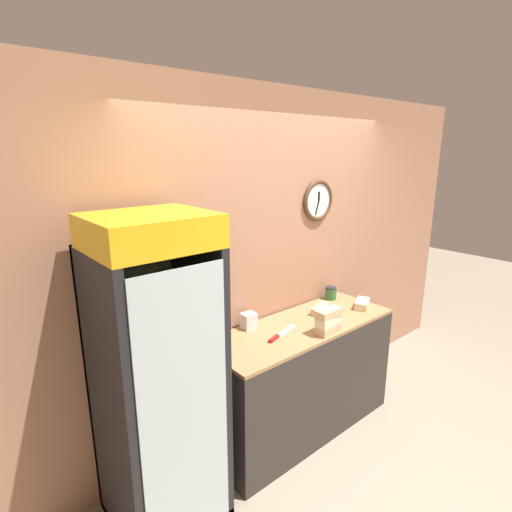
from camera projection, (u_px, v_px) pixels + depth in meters
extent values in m
plane|color=gray|center=(389.00, 488.00, 2.72)|extent=(14.00, 14.00, 0.00)
cube|color=#AD7A5B|center=(273.00, 262.00, 3.24)|extent=(5.20, 0.06, 2.70)
torus|color=#4C3823|center=(318.00, 200.00, 3.39)|extent=(0.35, 0.04, 0.35)
cylinder|color=white|center=(318.00, 200.00, 3.39)|extent=(0.29, 0.01, 0.29)
cube|color=black|center=(319.00, 196.00, 3.37)|extent=(0.02, 0.01, 0.08)
cube|color=black|center=(317.00, 208.00, 3.38)|extent=(0.04, 0.01, 0.12)
cube|color=#332D28|center=(300.00, 378.00, 3.22)|extent=(1.61, 0.59, 0.89)
cube|color=#9E754C|center=(302.00, 326.00, 3.11)|extent=(1.61, 0.59, 0.02)
cube|color=black|center=(137.00, 371.00, 2.55)|extent=(0.62, 0.04, 1.74)
cube|color=black|center=(110.00, 410.00, 2.16)|extent=(0.05, 0.61, 1.74)
cube|color=black|center=(200.00, 373.00, 2.51)|extent=(0.05, 0.61, 1.74)
cube|color=black|center=(167.00, 506.00, 2.55)|extent=(0.62, 0.61, 0.05)
cube|color=white|center=(139.00, 372.00, 2.53)|extent=(0.52, 0.02, 1.64)
cube|color=silver|center=(186.00, 417.00, 2.10)|extent=(0.52, 0.01, 1.64)
cube|color=gold|center=(149.00, 231.00, 2.07)|extent=(0.62, 0.55, 0.18)
cube|color=silver|center=(164.00, 447.00, 2.42)|extent=(0.50, 0.49, 0.01)
cube|color=silver|center=(160.00, 390.00, 2.32)|extent=(0.50, 0.49, 0.01)
cube|color=silver|center=(155.00, 329.00, 2.22)|extent=(0.50, 0.49, 0.01)
cylinder|color=gold|center=(150.00, 335.00, 1.98)|extent=(0.08, 0.08, 0.14)
cylinder|color=gold|center=(148.00, 316.00, 1.95)|extent=(0.03, 0.03, 0.06)
cylinder|color=navy|center=(186.00, 453.00, 2.27)|extent=(0.07, 0.07, 0.13)
cylinder|color=navy|center=(185.00, 439.00, 2.25)|extent=(0.03, 0.03, 0.05)
cylinder|color=orange|center=(191.00, 386.00, 2.20)|extent=(0.08, 0.08, 0.17)
cylinder|color=orange|center=(190.00, 366.00, 2.17)|extent=(0.03, 0.03, 0.07)
cylinder|color=#5B2D19|center=(161.00, 463.00, 2.17)|extent=(0.07, 0.07, 0.17)
cylinder|color=#5B2D19|center=(160.00, 445.00, 2.14)|extent=(0.03, 0.03, 0.07)
cylinder|color=gold|center=(192.00, 319.00, 2.11)|extent=(0.06, 0.06, 0.18)
cylinder|color=gold|center=(191.00, 296.00, 2.08)|extent=(0.02, 0.02, 0.08)
cylinder|color=#B2BCCC|center=(202.00, 441.00, 2.33)|extent=(0.07, 0.07, 0.18)
cylinder|color=#B2BCCC|center=(201.00, 422.00, 2.30)|extent=(0.03, 0.03, 0.08)
cylinder|color=navy|center=(172.00, 394.00, 2.13)|extent=(0.06, 0.06, 0.18)
cylinder|color=navy|center=(171.00, 373.00, 2.09)|extent=(0.02, 0.02, 0.08)
cylinder|color=#5B2D19|center=(168.00, 328.00, 2.03)|extent=(0.07, 0.07, 0.16)
cylinder|color=#5B2D19|center=(167.00, 308.00, 2.00)|extent=(0.03, 0.03, 0.07)
cylinder|color=#B2BCCC|center=(148.00, 474.00, 2.12)|extent=(0.06, 0.06, 0.14)
cylinder|color=#B2BCCC|center=(147.00, 458.00, 2.10)|extent=(0.02, 0.02, 0.06)
cylinder|color=gold|center=(154.00, 406.00, 2.07)|extent=(0.07, 0.07, 0.12)
cylinder|color=gold|center=(153.00, 392.00, 2.05)|extent=(0.03, 0.03, 0.05)
cube|color=tan|center=(328.00, 329.00, 2.96)|extent=(0.22, 0.11, 0.06)
cube|color=beige|center=(328.00, 321.00, 2.94)|extent=(0.21, 0.11, 0.06)
cube|color=tan|center=(329.00, 313.00, 2.93)|extent=(0.21, 0.10, 0.06)
cube|color=tan|center=(321.00, 309.00, 3.33)|extent=(0.24, 0.15, 0.06)
cube|color=beige|center=(362.00, 304.00, 3.44)|extent=(0.23, 0.19, 0.06)
cube|color=silver|center=(286.00, 331.00, 2.99)|extent=(0.23, 0.11, 0.00)
cube|color=maroon|center=(274.00, 339.00, 2.85)|extent=(0.12, 0.06, 0.02)
cylinder|color=#336B38|center=(331.00, 294.00, 3.63)|extent=(0.10, 0.10, 0.10)
cylinder|color=#262628|center=(331.00, 288.00, 3.61)|extent=(0.10, 0.10, 0.01)
cube|color=silver|center=(249.00, 321.00, 3.03)|extent=(0.11, 0.09, 0.12)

